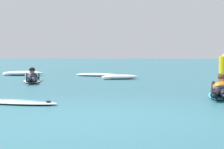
% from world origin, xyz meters
% --- Properties ---
extents(ground_plane, '(120.00, 120.00, 0.00)m').
position_xyz_m(ground_plane, '(0.00, 10.00, 0.00)').
color(ground_plane, '#2D6B7A').
extents(surfer_near, '(1.06, 2.60, 0.55)m').
position_xyz_m(surfer_near, '(2.48, 3.33, 0.13)').
color(surfer_near, '#2DB2D1').
rests_on(surfer_near, ground).
extents(surfer_far, '(1.18, 2.71, 0.54)m').
position_xyz_m(surfer_far, '(-3.23, 7.42, 0.13)').
color(surfer_far, white).
rests_on(surfer_far, ground).
extents(drifting_surfboard, '(2.12, 1.02, 0.16)m').
position_xyz_m(drifting_surfboard, '(-1.94, 1.60, 0.03)').
color(drifting_surfboard, white).
rests_on(drifting_surfboard, ground).
extents(whitewater_front, '(2.03, 1.17, 0.13)m').
position_xyz_m(whitewater_front, '(-1.42, 11.15, 0.06)').
color(whitewater_front, white).
rests_on(whitewater_front, ground).
extents(whitewater_mid_left, '(1.91, 1.04, 0.20)m').
position_xyz_m(whitewater_mid_left, '(-4.83, 11.37, 0.09)').
color(whitewater_mid_left, white).
rests_on(whitewater_mid_left, ground).
extents(whitewater_back, '(1.54, 0.92, 0.18)m').
position_xyz_m(whitewater_back, '(-0.27, 9.13, 0.08)').
color(whitewater_back, white).
rests_on(whitewater_back, ground).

